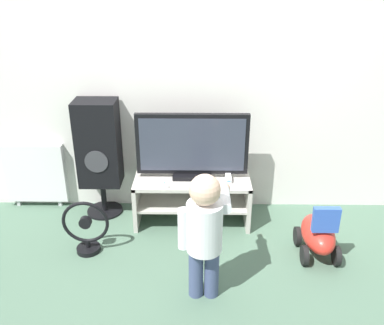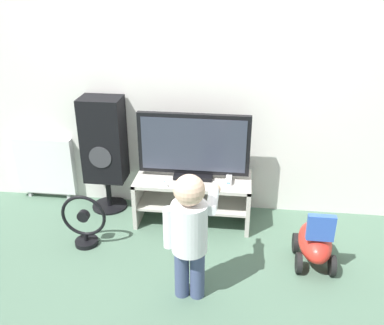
{
  "view_description": "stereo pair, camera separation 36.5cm",
  "coord_description": "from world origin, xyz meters",
  "views": [
    {
      "loc": [
        0.05,
        -3.18,
        2.17
      ],
      "look_at": [
        0.0,
        0.14,
        0.63
      ],
      "focal_mm": 40.0,
      "sensor_mm": 36.0,
      "label": 1
    },
    {
      "loc": [
        0.41,
        -3.15,
        2.17
      ],
      "look_at": [
        0.0,
        0.14,
        0.63
      ],
      "focal_mm": 40.0,
      "sensor_mm": 36.0,
      "label": 2
    }
  ],
  "objects": [
    {
      "name": "ground_plane",
      "position": [
        0.0,
        0.0,
        0.0
      ],
      "size": [
        16.0,
        16.0,
        0.0
      ],
      "primitive_type": "plane",
      "color": "#4C6B56"
    },
    {
      "name": "wall_back",
      "position": [
        0.0,
        0.55,
        1.3
      ],
      "size": [
        10.0,
        0.06,
        2.6
      ],
      "color": "silver",
      "rests_on": "ground_plane"
    },
    {
      "name": "tv_stand",
      "position": [
        0.0,
        0.24,
        0.29
      ],
      "size": [
        1.03,
        0.47,
        0.44
      ],
      "color": "beige",
      "rests_on": "ground_plane"
    },
    {
      "name": "television",
      "position": [
        0.0,
        0.26,
        0.73
      ],
      "size": [
        0.98,
        0.2,
        0.59
      ],
      "color": "black",
      "rests_on": "tv_stand"
    },
    {
      "name": "game_console",
      "position": [
        0.32,
        0.22,
        0.46
      ],
      "size": [
        0.05,
        0.2,
        0.05
      ],
      "color": "white",
      "rests_on": "tv_stand"
    },
    {
      "name": "remote_primary",
      "position": [
        -0.24,
        0.08,
        0.45
      ],
      "size": [
        0.09,
        0.13,
        0.03
      ],
      "color": "white",
      "rests_on": "tv_stand"
    },
    {
      "name": "child",
      "position": [
        0.1,
        -0.75,
        0.57
      ],
      "size": [
        0.37,
        0.53,
        0.96
      ],
      "color": "#3F4C72",
      "rests_on": "ground_plane"
    },
    {
      "name": "speaker_tower",
      "position": [
        -0.85,
        0.37,
        0.69
      ],
      "size": [
        0.38,
        0.34,
        1.11
      ],
      "color": "black",
      "rests_on": "ground_plane"
    },
    {
      "name": "floor_fan",
      "position": [
        -0.86,
        -0.26,
        0.21
      ],
      "size": [
        0.38,
        0.2,
        0.47
      ],
      "color": "black",
      "rests_on": "ground_plane"
    },
    {
      "name": "ride_on_toy",
      "position": [
        1.02,
        -0.28,
        0.19
      ],
      "size": [
        0.29,
        0.48,
        0.52
      ],
      "color": "red",
      "rests_on": "ground_plane"
    },
    {
      "name": "radiator",
      "position": [
        -1.52,
        0.48,
        0.35
      ],
      "size": [
        0.59,
        0.08,
        0.64
      ],
      "color": "white",
      "rests_on": "ground_plane"
    }
  ]
}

